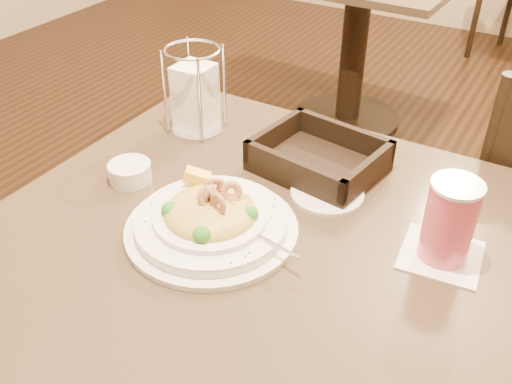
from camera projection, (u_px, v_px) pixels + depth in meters
The scene contains 8 objects.
main_table at pixel (251, 331), 1.11m from camera, with size 0.90×0.90×0.75m.
background_table at pixel (357, 20), 2.61m from camera, with size 0.93×0.93×0.75m.
pasta_bowl at pixel (211, 219), 0.96m from camera, with size 0.33×0.30×0.10m.
drink_glass at pixel (449, 222), 0.89m from camera, with size 0.14×0.14×0.14m.
bread_basket at pixel (319, 160), 1.13m from camera, with size 0.26×0.22×0.06m.
napkin_caddy at pixel (195, 96), 1.23m from camera, with size 0.12×0.12×0.19m.
side_plate at pixel (327, 194), 1.06m from camera, with size 0.14×0.14×0.01m, color white.
butter_ramekin at pixel (130, 172), 1.10m from camera, with size 0.08×0.08×0.04m, color white.
Camera 1 is at (0.39, -0.64, 1.37)m, focal length 40.00 mm.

